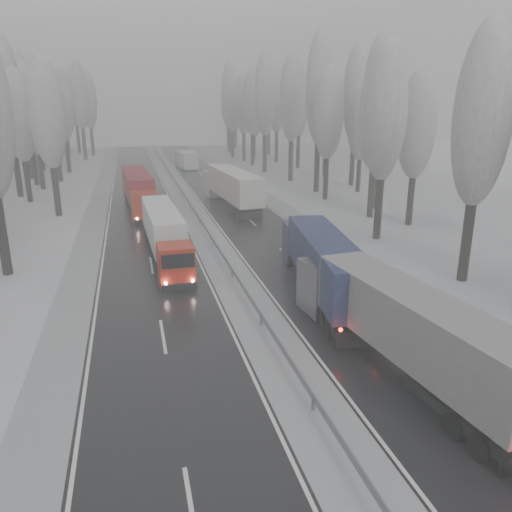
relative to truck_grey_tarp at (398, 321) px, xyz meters
name	(u,v)px	position (x,y,z in m)	size (l,w,h in m)	color
ground	(357,483)	(-4.75, -6.25, -2.31)	(260.00, 260.00, 0.00)	silver
carriageway_right	(267,236)	(0.50, 23.75, -2.30)	(7.50, 200.00, 0.03)	black
carriageway_left	(148,244)	(-10.00, 23.75, -2.30)	(7.50, 200.00, 0.03)	black
median_slush	(209,240)	(-4.75, 23.75, -2.29)	(3.00, 200.00, 0.04)	#A4A7AC
shoulder_right	(319,233)	(5.45, 23.75, -2.29)	(2.40, 200.00, 0.04)	#A4A7AC
shoulder_left	(87,248)	(-14.95, 23.75, -2.29)	(2.40, 200.00, 0.04)	#A4A7AC
median_guardrail	(209,234)	(-4.75, 23.74, -1.71)	(0.12, 200.00, 0.76)	slate
tree_16	(483,117)	(10.29, 9.42, 8.35)	(3.60, 3.60, 16.53)	black
tree_18	(385,113)	(9.76, 20.79, 8.39)	(3.60, 3.60, 16.58)	black
tree_19	(417,126)	(15.27, 24.79, 7.10)	(3.60, 3.60, 14.57)	black
tree_20	(376,117)	(13.15, 28.92, 7.83)	(3.60, 3.60, 15.71)	black
tree_21	(379,98)	(15.37, 32.92, 9.69)	(3.60, 3.60, 18.62)	black
tree_22	(328,114)	(12.27, 39.36, 7.93)	(3.60, 3.60, 15.86)	black
tree_23	(362,125)	(18.56, 43.36, 6.45)	(3.60, 3.60, 13.55)	black
tree_24	(320,89)	(13.15, 44.77, 10.87)	(3.60, 3.60, 20.49)	black
tree_25	(356,95)	(20.06, 48.77, 10.21)	(3.60, 3.60, 19.44)	black
tree_26	(292,98)	(12.81, 55.03, 9.79)	(3.60, 3.60, 18.78)	black
tree_27	(327,103)	(19.97, 59.03, 9.05)	(3.60, 3.60, 17.62)	black
tree_28	(265,95)	(11.59, 65.71, 10.32)	(3.60, 3.60, 19.62)	black
tree_29	(299,101)	(18.96, 69.71, 9.36)	(3.60, 3.60, 18.11)	black
tree_30	(252,102)	(11.81, 75.46, 9.20)	(3.60, 3.60, 17.86)	black
tree_31	(277,100)	(17.73, 79.46, 9.66)	(3.60, 3.60, 18.58)	black
tree_32	(244,104)	(11.88, 82.97, 8.87)	(3.60, 3.60, 17.33)	black
tree_33	(254,114)	(15.02, 86.97, 6.95)	(3.60, 3.60, 14.33)	black
tree_34	(232,103)	(10.98, 90.07, 9.06)	(3.60, 3.60, 17.63)	black
tree_35	(269,101)	(20.19, 94.07, 9.45)	(3.60, 3.60, 18.25)	black
tree_36	(229,95)	(12.29, 99.91, 10.71)	(3.60, 3.60, 20.23)	black
tree_37	(254,106)	(19.27, 103.91, 8.25)	(3.60, 3.60, 16.37)	black
tree_38	(228,102)	(13.98, 110.48, 9.28)	(3.60, 3.60, 17.97)	black
tree_39	(235,107)	(16.80, 114.48, 8.14)	(3.60, 3.60, 16.19)	black
tree_62	(47,115)	(-18.69, 37.48, 8.04)	(3.60, 3.60, 16.04)	black
tree_64	(19,117)	(-23.01, 46.47, 7.65)	(3.60, 3.60, 15.42)	black
tree_65	(6,94)	(-24.80, 50.47, 10.23)	(3.60, 3.60, 19.48)	black
tree_66	(34,116)	(-22.91, 56.10, 7.52)	(3.60, 3.60, 15.23)	black
tree_67	(27,106)	(-24.29, 60.10, 8.72)	(3.60, 3.60, 17.09)	black
tree_68	(53,108)	(-21.33, 62.87, 8.43)	(3.60, 3.60, 16.65)	black
tree_69	(21,96)	(-26.17, 66.87, 10.15)	(3.60, 3.60, 19.35)	black
tree_70	(62,105)	(-21.07, 72.94, 8.71)	(3.60, 3.60, 17.09)	black
tree_71	(34,95)	(-25.84, 76.94, 10.31)	(3.60, 3.60, 19.61)	black
tree_72	(54,112)	(-23.68, 82.29, 7.45)	(3.60, 3.60, 15.11)	black
tree_73	(39,105)	(-26.57, 86.29, 8.79)	(3.60, 3.60, 17.22)	black
tree_74	(80,96)	(-19.82, 93.08, 10.36)	(3.60, 3.60, 19.68)	black
tree_75	(35,100)	(-28.95, 97.08, 9.68)	(3.60, 3.60, 18.60)	black
tree_76	(88,100)	(-18.80, 102.47, 9.64)	(3.60, 3.60, 18.55)	black
tree_77	(65,113)	(-24.41, 106.47, 6.95)	(3.60, 3.60, 14.32)	black
tree_78	(74,97)	(-22.31, 109.06, 10.28)	(3.60, 3.60, 19.55)	black
tree_79	(64,104)	(-25.08, 113.06, 8.70)	(3.60, 3.60, 17.07)	black
truck_grey_tarp	(398,321)	(0.00, 0.00, 0.00)	(4.18, 15.58, 3.96)	#525357
truck_blue_box	(322,260)	(0.03, 9.27, -0.01)	(4.49, 15.51, 3.94)	#1D1F4A
truck_cream_box	(231,185)	(-0.03, 37.32, 0.20)	(3.93, 16.93, 4.31)	#B6AEA1
box_truck_distant	(186,160)	(-0.98, 73.87, -0.75)	(3.43, 8.42, 3.06)	silver
truck_red_white	(164,230)	(-8.83, 19.70, -0.18)	(2.78, 14.34, 3.66)	#AC1A09
truck_red_red	(138,189)	(-10.27, 38.20, 0.09)	(3.53, 16.15, 4.11)	#9A1C08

